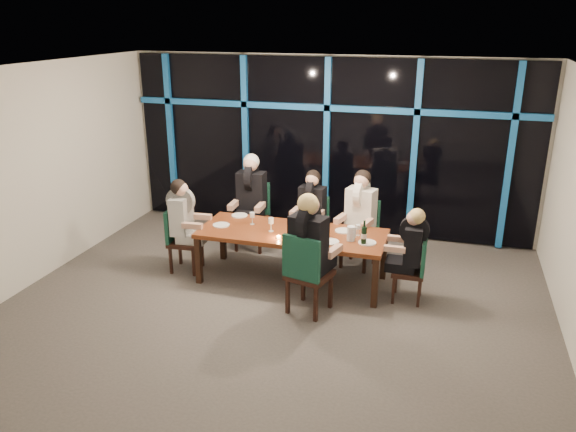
{
  "coord_description": "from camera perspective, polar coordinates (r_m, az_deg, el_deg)",
  "views": [
    {
      "loc": [
        2.01,
        -6.19,
        3.58
      ],
      "look_at": [
        0.0,
        0.6,
        1.05
      ],
      "focal_mm": 35.0,
      "sensor_mm": 36.0,
      "label": 1
    }
  ],
  "objects": [
    {
      "name": "chair_far_left",
      "position": [
        9.09,
        -3.57,
        0.42
      ],
      "size": [
        0.51,
        0.51,
        1.06
      ],
      "rotation": [
        0.0,
        0.0,
        0.04
      ],
      "color": "black",
      "rests_on": "ground"
    },
    {
      "name": "plate_end_left",
      "position": [
        8.09,
        -6.8,
        -0.91
      ],
      "size": [
        0.24,
        0.24,
        0.01
      ],
      "primitive_type": "cylinder",
      "color": "white",
      "rests_on": "dining_table"
    },
    {
      "name": "tea_light",
      "position": [
        7.58,
        -0.96,
        -2.15
      ],
      "size": [
        0.05,
        0.05,
        0.03
      ],
      "primitive_type": "cylinder",
      "color": "#F4A449",
      "rests_on": "dining_table"
    },
    {
      "name": "wine_bottle",
      "position": [
        7.4,
        7.72,
        -1.95
      ],
      "size": [
        0.08,
        0.08,
        0.33
      ],
      "rotation": [
        0.0,
        0.0,
        -0.27
      ],
      "color": "black",
      "rests_on": "dining_table"
    },
    {
      "name": "diner_far_left",
      "position": [
        8.88,
        -3.81,
        2.8
      ],
      "size": [
        0.54,
        0.67,
        1.04
      ],
      "rotation": [
        0.0,
        0.0,
        0.04
      ],
      "color": "black",
      "rests_on": "ground"
    },
    {
      "name": "chair_far_right",
      "position": [
        8.48,
        7.43,
        -1.33
      ],
      "size": [
        0.57,
        0.57,
        1.01
      ],
      "rotation": [
        0.0,
        0.0,
        -0.23
      ],
      "color": "black",
      "rests_on": "ground"
    },
    {
      "name": "plate_far_right",
      "position": [
        7.85,
        5.66,
        -1.51
      ],
      "size": [
        0.24,
        0.24,
        0.01
      ],
      "primitive_type": "cylinder",
      "color": "white",
      "rests_on": "dining_table"
    },
    {
      "name": "wine_glass_a",
      "position": [
        7.77,
        -1.74,
        -0.57
      ],
      "size": [
        0.08,
        0.08,
        0.2
      ],
      "color": "silver",
      "rests_on": "dining_table"
    },
    {
      "name": "diner_far_mid",
      "position": [
        8.58,
        2.41,
        1.47
      ],
      "size": [
        0.49,
        0.61,
        0.92
      ],
      "rotation": [
        0.0,
        0.0,
        -0.09
      ],
      "color": "black",
      "rests_on": "ground"
    },
    {
      "name": "plate_near_mid",
      "position": [
        7.46,
        4.3,
        -2.62
      ],
      "size": [
        0.24,
        0.24,
        0.01
      ],
      "primitive_type": "cylinder",
      "color": "white",
      "rests_on": "dining_table"
    },
    {
      "name": "window_wall",
      "position": [
        9.56,
        4.07,
        7.34
      ],
      "size": [
        6.86,
        0.43,
        2.94
      ],
      "color": "black",
      "rests_on": "ground"
    },
    {
      "name": "wine_glass_d",
      "position": [
        8.05,
        -3.66,
        0.03
      ],
      "size": [
        0.07,
        0.07,
        0.18
      ],
      "color": "silver",
      "rests_on": "dining_table"
    },
    {
      "name": "diner_end_right",
      "position": [
        7.41,
        12.39,
        -2.51
      ],
      "size": [
        0.54,
        0.44,
        0.86
      ],
      "rotation": [
        0.0,
        0.0,
        4.71
      ],
      "color": "black",
      "rests_on": "ground"
    },
    {
      "name": "water_pitcher",
      "position": [
        7.51,
        6.43,
        -1.78
      ],
      "size": [
        0.12,
        0.11,
        0.2
      ],
      "rotation": [
        0.0,
        0.0,
        0.23
      ],
      "color": "silver",
      "rests_on": "dining_table"
    },
    {
      "name": "diner_end_left",
      "position": [
        8.23,
        -10.56,
        0.39
      ],
      "size": [
        0.61,
        0.49,
        0.93
      ],
      "rotation": [
        0.0,
        0.0,
        1.65
      ],
      "color": "black",
      "rests_on": "ground"
    },
    {
      "name": "diner_far_right",
      "position": [
        8.27,
        7.32,
        1.08
      ],
      "size": [
        0.57,
        0.68,
        0.99
      ],
      "rotation": [
        0.0,
        0.0,
        -0.23
      ],
      "color": "white",
      "rests_on": "ground"
    },
    {
      "name": "wine_glass_b",
      "position": [
        7.83,
        1.78,
        -0.5
      ],
      "size": [
        0.07,
        0.07,
        0.18
      ],
      "color": "silver",
      "rests_on": "dining_table"
    },
    {
      "name": "wine_glass_c",
      "position": [
        7.66,
        2.96,
        -0.96
      ],
      "size": [
        0.07,
        0.07,
        0.19
      ],
      "color": "silver",
      "rests_on": "dining_table"
    },
    {
      "name": "chair_end_left",
      "position": [
        8.39,
        -10.92,
        -2.01
      ],
      "size": [
        0.48,
        0.48,
        0.95
      ],
      "rotation": [
        0.0,
        0.0,
        1.65
      ],
      "color": "black",
      "rests_on": "ground"
    },
    {
      "name": "plate_end_right",
      "position": [
        7.49,
        8.04,
        -2.69
      ],
      "size": [
        0.24,
        0.24,
        0.01
      ],
      "primitive_type": "cylinder",
      "color": "white",
      "rests_on": "dining_table"
    },
    {
      "name": "dining_table",
      "position": [
        7.83,
        0.42,
        -2.07
      ],
      "size": [
        2.6,
        1.0,
        0.75
      ],
      "color": "brown",
      "rests_on": "ground"
    },
    {
      "name": "plate_far_mid",
      "position": [
        8.13,
        1.06,
        -0.67
      ],
      "size": [
        0.24,
        0.24,
        0.01
      ],
      "primitive_type": "cylinder",
      "color": "white",
      "rests_on": "dining_table"
    },
    {
      "name": "chair_near_mid",
      "position": [
        6.99,
        1.84,
        -5.52
      ],
      "size": [
        0.61,
        0.61,
        1.09
      ],
      "rotation": [
        0.0,
        0.0,
        2.89
      ],
      "color": "black",
      "rests_on": "ground"
    },
    {
      "name": "wine_glass_e",
      "position": [
        7.69,
        7.14,
        -1.19
      ],
      "size": [
        0.06,
        0.06,
        0.16
      ],
      "color": "silver",
      "rests_on": "dining_table"
    },
    {
      "name": "room",
      "position": [
        6.69,
        -1.47,
        6.22
      ],
      "size": [
        7.04,
        7.0,
        3.02
      ],
      "color": "#5E5853",
      "rests_on": "ground"
    },
    {
      "name": "chair_far_mid",
      "position": [
        8.77,
        2.55,
        -0.72
      ],
      "size": [
        0.48,
        0.48,
        0.95
      ],
      "rotation": [
        0.0,
        0.0,
        -0.09
      ],
      "color": "black",
      "rests_on": "ground"
    },
    {
      "name": "chair_end_right",
      "position": [
        7.54,
        12.76,
        -5.04
      ],
      "size": [
        0.41,
        0.41,
        0.88
      ],
      "rotation": [
        0.0,
        0.0,
        4.71
      ],
      "color": "black",
      "rests_on": "ground"
    },
    {
      "name": "plate_far_left",
      "position": [
        8.45,
        -4.95,
        0.06
      ],
      "size": [
        0.24,
        0.24,
        0.01
      ],
      "primitive_type": "cylinder",
      "color": "white",
      "rests_on": "dining_table"
    },
    {
      "name": "diner_near_mid",
      "position": [
        6.9,
        2.25,
        -2.02
      ],
      "size": [
        0.62,
        0.73,
        1.06
      ],
      "rotation": [
        0.0,
        0.0,
        2.89
      ],
      "color": "black",
      "rests_on": "ground"
    }
  ]
}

